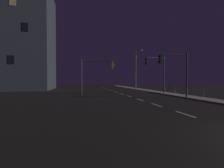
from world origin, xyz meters
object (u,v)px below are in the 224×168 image
traffic_light_far_left (174,66)px  traffic_light_near_right (156,67)px  street_lamp_across_street (136,69)px  street_lamp_far_end (137,66)px  building_distant (12,40)px  traffic_light_far_right (97,70)px

traffic_light_far_left → traffic_light_near_right: (0.44, 5.70, 0.21)m
street_lamp_across_street → street_lamp_far_end: street_lamp_far_end is taller
street_lamp_across_street → traffic_light_near_right: bearing=-97.3°
street_lamp_across_street → building_distant: bearing=177.0°
traffic_light_far_right → building_distant: (-16.05, 16.32, 6.91)m
traffic_light_near_right → building_distant: bearing=145.5°
traffic_light_near_right → street_lamp_far_end: 13.94m
traffic_light_far_right → street_lamp_far_end: (10.01, 13.30, 1.69)m
traffic_light_near_right → building_distant: size_ratio=0.26×
traffic_light_far_right → street_lamp_across_street: street_lamp_across_street is taller
traffic_light_far_left → street_lamp_across_street: bearing=83.4°
traffic_light_near_right → traffic_light_far_left: bearing=-94.4°
street_lamp_across_street → street_lamp_far_end: (-0.39, -1.64, 0.53)m
building_distant → street_lamp_far_end: bearing=-6.6°
street_lamp_across_street → building_distant: building_distant is taller
street_lamp_far_end → building_distant: size_ratio=0.41×
traffic_light_near_right → street_lamp_across_street: size_ratio=0.71×
traffic_light_far_left → traffic_light_near_right: size_ratio=0.94×
street_lamp_across_street → street_lamp_far_end: 1.77m
street_lamp_far_end → traffic_light_far_left: bearing=-96.0°
traffic_light_far_right → street_lamp_across_street: 18.24m
traffic_light_far_left → street_lamp_far_end: size_ratio=0.58×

